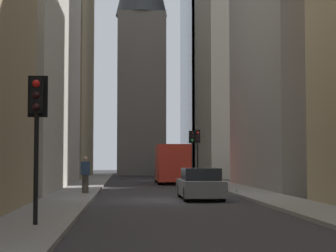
{
  "coord_description": "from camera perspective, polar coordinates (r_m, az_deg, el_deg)",
  "views": [
    {
      "loc": [
        -25.42,
        1.95,
        1.84
      ],
      "look_at": [
        13.56,
        -0.92,
        4.09
      ],
      "focal_mm": 60.86,
      "sensor_mm": 36.0,
      "label": 1
    }
  ],
  "objects": [
    {
      "name": "delivery_truck",
      "position": [
        42.0,
        0.37,
        -3.81
      ],
      "size": [
        6.46,
        2.25,
        2.84
      ],
      "color": "red",
      "rests_on": "ground_plane"
    },
    {
      "name": "church_spire",
      "position": [
        66.8,
        -2.69,
        9.3
      ],
      "size": [
        5.96,
        5.96,
        31.33
      ],
      "color": "gray",
      "rests_on": "ground_plane"
    },
    {
      "name": "building_right_far",
      "position": [
        57.18,
        -12.96,
        8.09
      ],
      "size": [
        16.98,
        10.0,
        26.09
      ],
      "color": "#9E8966",
      "rests_on": "ground_plane"
    },
    {
      "name": "sidewalk_left",
      "position": [
        26.29,
        10.08,
        -7.1
      ],
      "size": [
        90.0,
        2.2,
        0.14
      ],
      "primitive_type": "cube",
      "color": "gray",
      "rests_on": "ground_plane"
    },
    {
      "name": "traffic_light_foreground",
      "position": [
        15.19,
        -13.02,
        1.16
      ],
      "size": [
        0.43,
        0.52,
        3.89
      ],
      "color": "black",
      "rests_on": "sidewalk_right"
    },
    {
      "name": "sidewalk_right",
      "position": [
        25.61,
        -9.99,
        -7.2
      ],
      "size": [
        90.0,
        2.2,
        0.14
      ],
      "primitive_type": "cube",
      "color": "gray",
      "rests_on": "ground_plane"
    },
    {
      "name": "building_left_far",
      "position": [
        60.63,
        8.01,
        11.03
      ],
      "size": [
        14.79,
        10.5,
        33.58
      ],
      "color": "#A8A091",
      "rests_on": "ground_plane"
    },
    {
      "name": "building_left_midfar",
      "position": [
        37.2,
        15.84,
        9.38
      ],
      "size": [
        13.86,
        10.0,
        19.84
      ],
      "color": "gray",
      "rests_on": "ground_plane"
    },
    {
      "name": "traffic_light_far_junction",
      "position": [
        47.82,
        2.98,
        -1.69
      ],
      "size": [
        0.43,
        0.52,
        4.12
      ],
      "color": "black",
      "rests_on": "sidewalk_left"
    },
    {
      "name": "traffic_light_midblock",
      "position": [
        50.6,
        2.42,
        -1.73
      ],
      "size": [
        0.43,
        0.52,
        4.19
      ],
      "color": "black",
      "rests_on": "sidewalk_left"
    },
    {
      "name": "hatchback_grey",
      "position": [
        25.86,
        3.26,
        -5.89
      ],
      "size": [
        4.3,
        1.78,
        1.42
      ],
      "color": "slate",
      "rests_on": "ground_plane"
    },
    {
      "name": "pedestrian",
      "position": [
        28.63,
        -8.28,
        -4.67
      ],
      "size": [
        0.26,
        0.44,
        1.81
      ],
      "color": "#473D33",
      "rests_on": "sidewalk_right"
    },
    {
      "name": "discarded_bottle",
      "position": [
        28.99,
        6.87,
        -6.41
      ],
      "size": [
        0.07,
        0.07,
        0.27
      ],
      "color": "#999EA3",
      "rests_on": "sidewalk_left"
    },
    {
      "name": "ground_plane",
      "position": [
        25.57,
        0.18,
        -7.42
      ],
      "size": [
        135.0,
        135.0,
        0.0
      ],
      "primitive_type": "plane",
      "color": "#302D30"
    }
  ]
}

